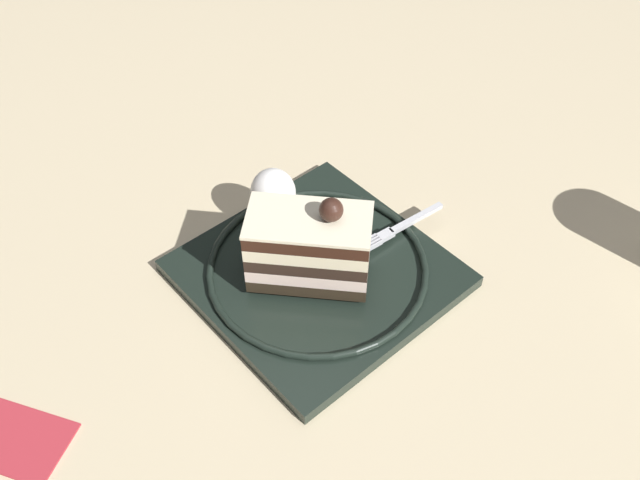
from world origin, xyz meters
TOP-DOWN VIEW (x-y plane):
  - ground_plane at (0.00, 0.00)m, footprint 2.40×2.40m
  - dessert_plate at (0.02, 0.00)m, footprint 0.24×0.24m
  - cake_slice at (0.02, -0.01)m, footprint 0.12×0.11m
  - whipped_cream_dollop at (-0.06, 0.02)m, footprint 0.04×0.04m
  - fork at (0.04, 0.08)m, footprint 0.03×0.10m
  - folded_napkin at (-0.05, -0.28)m, footprint 0.11×0.09m

SIDE VIEW (x-z plane):
  - ground_plane at x=0.00m, z-range 0.00..0.00m
  - folded_napkin at x=-0.05m, z-range 0.00..0.00m
  - dessert_plate at x=0.02m, z-range 0.00..0.02m
  - fork at x=0.04m, z-range 0.02..0.02m
  - whipped_cream_dollop at x=-0.06m, z-range 0.02..0.07m
  - cake_slice at x=0.02m, z-range 0.01..0.10m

